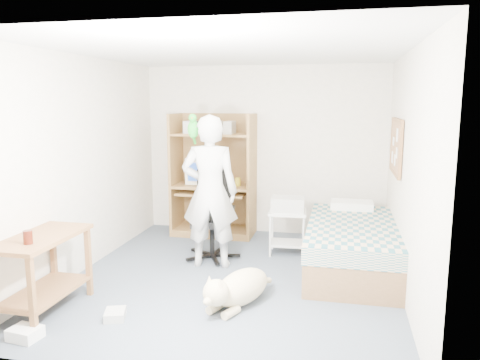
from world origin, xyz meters
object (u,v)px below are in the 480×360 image
Objects in this scene: bed at (352,245)px; dog at (238,288)px; office_chair at (213,227)px; side_desk at (43,262)px; printer_cart at (288,225)px; person at (210,192)px; computer_hutch at (214,180)px.

dog is at bearing -130.59° from bed.
office_chair reaches higher than bed.
side_desk is 1.86m from dog.
side_desk is 0.98× the size of dog.
side_desk reaches higher than printer_cart.
person is 1.20m from printer_cart.
computer_hutch reaches higher than dog.
bed reaches higher than dog.
office_chair is at bearing -75.80° from computer_hutch.
bed is at bearing -10.35° from office_chair.
person is 1.40m from dog.
computer_hutch is 1.41m from person.
computer_hutch is 2.35m from bed.
computer_hutch is 2.64m from dog.
printer_cart is at bearing -151.64° from person.
side_desk is at bearing -147.50° from bed.
printer_cart is at bearing 47.33° from side_desk.
office_chair is at bearing -163.92° from printer_cart.
person is at bearing -171.71° from bed.
person reaches higher than bed.
office_chair is 1.08× the size of dog.
side_desk is (-2.85, -1.82, 0.21)m from bed.
side_desk is 1.74× the size of printer_cart.
person is 1.79× the size of dog.
bed is 3.51× the size of printer_cart.
printer_cart is at bearing 154.03° from bed.
computer_hutch is 1.76× the size of dog.
dog is (1.76, 0.54, -0.32)m from side_desk.
person is at bearing -87.47° from office_chair.
computer_hutch is at bearing 134.42° from dog.
computer_hutch is 1.80× the size of side_desk.
office_chair is 0.60× the size of person.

